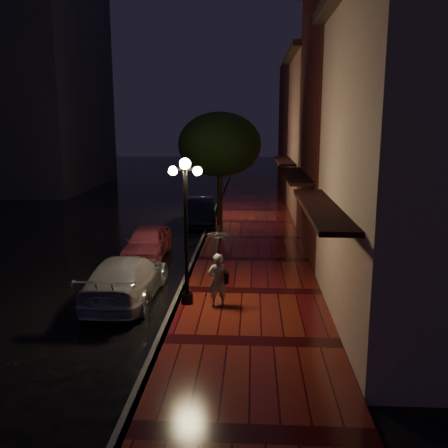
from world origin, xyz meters
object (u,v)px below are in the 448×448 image
at_px(pink_car, 148,242).
at_px(silver_car, 126,278).
at_px(streetlamp_near, 186,223).
at_px(woman_with_umbrella, 217,257).
at_px(street_tree, 220,147).
at_px(navy_car, 199,211).
at_px(parking_meter, 218,241).
at_px(streetlamp_far, 219,173).

distance_m(pink_car, silver_car, 4.89).
bearing_deg(streetlamp_near, woman_with_umbrella, -11.99).
bearing_deg(street_tree, silver_car, -102.14).
distance_m(streetlamp_near, silver_car, 2.80).
height_order(street_tree, silver_car, street_tree).
distance_m(street_tree, woman_with_umbrella, 11.51).
xyz_separation_m(pink_car, navy_car, (1.37, 6.75, 0.08)).
bearing_deg(silver_car, woman_with_umbrella, 165.39).
bearing_deg(pink_car, street_tree, 65.74).
xyz_separation_m(pink_car, woman_with_umbrella, (3.25, -5.66, 0.97)).
relative_size(streetlamp_near, woman_with_umbrella, 1.92).
bearing_deg(parking_meter, silver_car, -135.93).
height_order(streetlamp_near, street_tree, street_tree).
relative_size(pink_car, parking_meter, 2.58).
bearing_deg(navy_car, streetlamp_near, -93.45).
bearing_deg(silver_car, streetlamp_near, 164.04).
relative_size(streetlamp_near, pink_car, 1.11).
height_order(pink_car, navy_car, navy_car).
bearing_deg(parking_meter, streetlamp_far, 84.69).
xyz_separation_m(pink_car, parking_meter, (2.97, -1.37, 0.40)).
relative_size(streetlamp_far, woman_with_umbrella, 1.92).
distance_m(pink_car, parking_meter, 3.30).
bearing_deg(parking_meter, navy_car, 92.08).
height_order(streetlamp_near, parking_meter, streetlamp_near).
bearing_deg(silver_car, street_tree, -101.81).
xyz_separation_m(streetlamp_far, silver_car, (-1.98, -13.42, -1.90)).
distance_m(streetlamp_far, navy_car, 2.75).
height_order(streetlamp_near, streetlamp_far, same).
bearing_deg(streetlamp_near, silver_car, 163.71).
relative_size(navy_car, silver_car, 0.93).
relative_size(pink_car, navy_car, 0.86).
bearing_deg(silver_car, parking_meter, -126.54).
height_order(woman_with_umbrella, parking_meter, woman_with_umbrella).
height_order(pink_car, silver_car, silver_car).
distance_m(streetlamp_near, street_tree, 11.12).
distance_m(streetlamp_near, streetlamp_far, 14.00).
xyz_separation_m(street_tree, navy_car, (-1.21, 1.22, -3.50)).
xyz_separation_m(silver_car, parking_meter, (2.63, 3.51, 0.36)).
xyz_separation_m(street_tree, silver_car, (-2.24, -10.41, -3.54)).
bearing_deg(silver_car, pink_car, -85.65).
distance_m(silver_car, parking_meter, 4.40).
xyz_separation_m(streetlamp_far, pink_car, (-2.32, -8.54, -1.94)).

